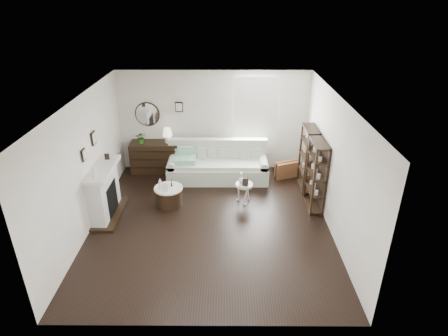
{
  "coord_description": "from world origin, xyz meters",
  "views": [
    {
      "loc": [
        0.33,
        -6.76,
        4.57
      ],
      "look_at": [
        0.28,
        0.8,
        0.91
      ],
      "focal_mm": 30.0,
      "sensor_mm": 36.0,
      "label": 1
    }
  ],
  "objects_px": {
    "sofa": "(218,167)",
    "drum_table": "(169,196)",
    "pedestal_table": "(244,185)",
    "dresser": "(155,157)"
  },
  "relations": [
    {
      "from": "sofa",
      "to": "drum_table",
      "type": "height_order",
      "value": "sofa"
    },
    {
      "from": "sofa",
      "to": "drum_table",
      "type": "relative_size",
      "value": 3.96
    },
    {
      "from": "sofa",
      "to": "pedestal_table",
      "type": "xyz_separation_m",
      "value": [
        0.63,
        -1.24,
        0.11
      ]
    },
    {
      "from": "dresser",
      "to": "drum_table",
      "type": "bearing_deg",
      "value": -71.16
    },
    {
      "from": "drum_table",
      "to": "pedestal_table",
      "type": "bearing_deg",
      "value": 4.33
    },
    {
      "from": "pedestal_table",
      "to": "sofa",
      "type": "bearing_deg",
      "value": 117.15
    },
    {
      "from": "drum_table",
      "to": "dresser",
      "type": "bearing_deg",
      "value": 108.84
    },
    {
      "from": "drum_table",
      "to": "pedestal_table",
      "type": "relative_size",
      "value": 1.34
    },
    {
      "from": "sofa",
      "to": "dresser",
      "type": "height_order",
      "value": "sofa"
    },
    {
      "from": "sofa",
      "to": "drum_table",
      "type": "xyz_separation_m",
      "value": [
        -1.1,
        -1.37,
        -0.1
      ]
    }
  ]
}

